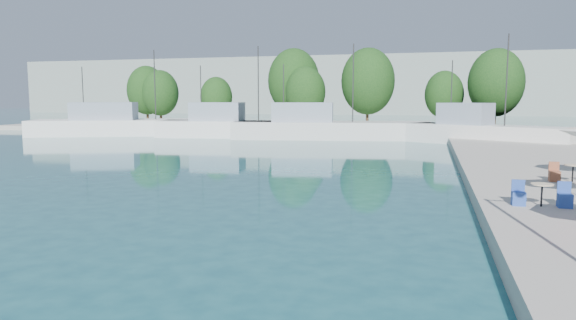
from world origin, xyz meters
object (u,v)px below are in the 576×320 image
(trawler_02, at_px, (238,127))
(trawler_04, at_px, (484,133))
(trawler_01, at_px, (131,126))
(trawler_03, at_px, (327,129))

(trawler_02, distance_m, trawler_04, 25.19)
(trawler_01, xyz_separation_m, trawler_03, (23.21, 0.38, 0.00))
(trawler_01, relative_size, trawler_04, 1.59)
(trawler_04, bearing_deg, trawler_03, -162.65)
(trawler_01, height_order, trawler_04, same)
(trawler_04, bearing_deg, trawler_01, -154.94)
(trawler_01, xyz_separation_m, trawler_02, (13.30, 0.03, 0.00))
(trawler_02, bearing_deg, trawler_01, 171.77)
(trawler_03, bearing_deg, trawler_02, 172.61)
(trawler_03, relative_size, trawler_04, 1.45)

